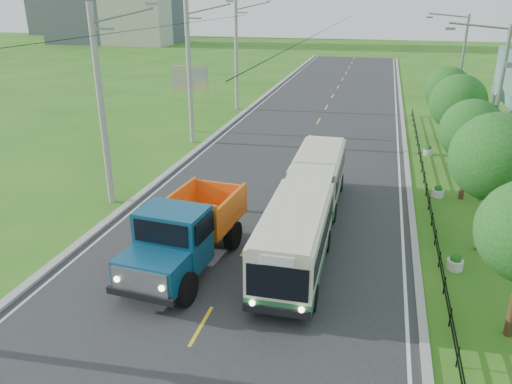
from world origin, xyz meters
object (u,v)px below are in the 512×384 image
at_px(tree_fifth, 458,105).
at_px(bus, 308,202).
at_px(pole_mid, 190,73).
at_px(billboard_left, 190,83).
at_px(streetlight_mid, 493,110).
at_px(pole_near, 102,107).
at_px(planter_mid, 438,192).
at_px(planter_near, 455,263).
at_px(planter_far, 428,151).
at_px(billboard_right, 505,83).
at_px(streetlight_far, 459,71).
at_px(dump_truck, 185,230).
at_px(pole_far, 237,55).
at_px(tree_back, 448,92).
at_px(tree_third, 495,161).
at_px(tree_fourth, 472,134).

relative_size(tree_fifth, bus, 0.41).
xyz_separation_m(pole_mid, billboard_left, (-1.24, 3.00, -1.23)).
xyz_separation_m(pole_mid, streetlight_mid, (18.90, -7.00, -0.19)).
bearing_deg(pole_near, planter_mid, 16.52).
distance_m(planter_near, planter_far, 16.00).
xyz_separation_m(pole_near, billboard_right, (20.56, 11.00, 0.25)).
bearing_deg(planter_far, billboard_left, 173.69).
xyz_separation_m(streetlight_far, bus, (-8.28, -20.40, -3.26)).
xyz_separation_m(tree_fifth, planter_mid, (-1.26, -6.14, -3.57)).
xyz_separation_m(streetlight_mid, billboard_left, (-20.14, 10.00, -1.04)).
bearing_deg(billboard_left, planter_near, -44.84).
height_order(planter_near, dump_truck, dump_truck).
xyz_separation_m(streetlight_far, billboard_right, (1.66, -8.00, 0.44)).
bearing_deg(pole_far, streetlight_mid, -45.14).
bearing_deg(billboard_right, planter_far, 151.61).
height_order(tree_back, billboard_left, tree_back).
bearing_deg(planter_mid, bus, -134.25).
height_order(pole_near, billboard_right, pole_near).
distance_m(planter_near, billboard_right, 15.34).
height_order(planter_far, dump_truck, dump_truck).
xyz_separation_m(tree_fifth, dump_truck, (-11.75, -16.55, -2.20)).
xyz_separation_m(pole_far, planter_near, (16.86, -27.00, -4.81)).
distance_m(billboard_right, bus, 16.32).
bearing_deg(streetlight_far, streetlight_mid, -90.00).
distance_m(tree_third, dump_truck, 12.82).
xyz_separation_m(streetlight_mid, dump_truck, (-12.54, -10.41, -3.25)).
relative_size(planter_near, planter_far, 1.00).
height_order(tree_fifth, streetlight_mid, streetlight_mid).
xyz_separation_m(tree_fourth, planter_mid, (-1.26, -0.14, -3.30)).
height_order(pole_near, tree_fifth, pole_near).
distance_m(pole_mid, streetlight_mid, 20.16).
bearing_deg(tree_fifth, bus, -120.85).
relative_size(pole_mid, billboard_right, 1.37).
bearing_deg(tree_back, streetlight_far, 67.08).
bearing_deg(planter_mid, tree_third, -77.90).
relative_size(streetlight_mid, bus, 0.64).
distance_m(planter_mid, dump_truck, 14.85).
xyz_separation_m(pole_far, billboard_right, (20.56, -13.00, 0.25)).
bearing_deg(bus, pole_near, 171.91).
xyz_separation_m(pole_mid, dump_truck, (6.36, -17.41, -3.44)).
bearing_deg(pole_far, tree_third, -53.91).
relative_size(tree_back, streetlight_far, 0.61).
distance_m(pole_far, tree_fourth, 26.20).
bearing_deg(planter_near, streetlight_mid, 75.68).
xyz_separation_m(pole_mid, pole_far, (0.00, 12.00, 0.00)).
xyz_separation_m(tree_fourth, tree_back, (0.00, 12.00, 0.07)).
relative_size(pole_near, planter_mid, 14.93).
distance_m(streetlight_mid, streetlight_far, 14.00).
relative_size(tree_fifth, streetlight_mid, 0.64).
bearing_deg(pole_far, tree_back, -20.74).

